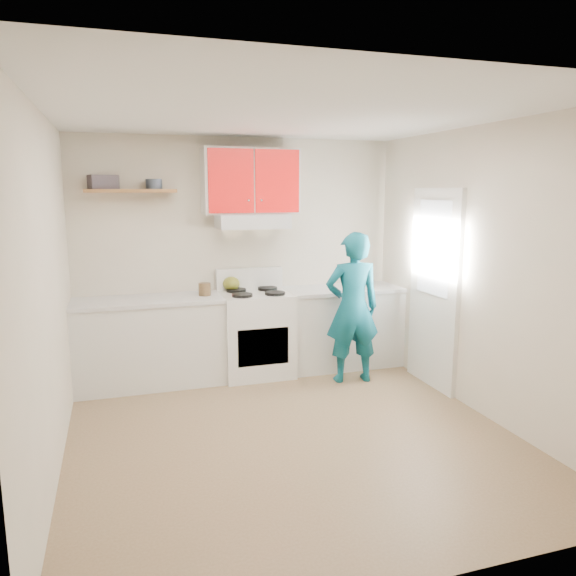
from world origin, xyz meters
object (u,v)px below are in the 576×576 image
object	(u,v)px
kettle	(231,284)
person	(352,308)
tin	(154,184)
stove	(256,334)
crock	(205,290)

from	to	relation	value
kettle	person	world-z (taller)	person
person	tin	bearing A→B (deg)	-13.55
stove	crock	size ratio (longest dim) A/B	5.93
stove	kettle	bearing A→B (deg)	136.14
stove	kettle	world-z (taller)	kettle
stove	tin	bearing A→B (deg)	169.32
kettle	crock	distance (m)	0.38
tin	kettle	bearing A→B (deg)	1.59
crock	person	bearing A→B (deg)	-20.26
kettle	person	size ratio (longest dim) A/B	0.12
stove	person	size ratio (longest dim) A/B	0.57
crock	kettle	bearing A→B (deg)	29.66
stove	crock	distance (m)	0.75
tin	person	bearing A→B (deg)	-20.03
tin	person	distance (m)	2.43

